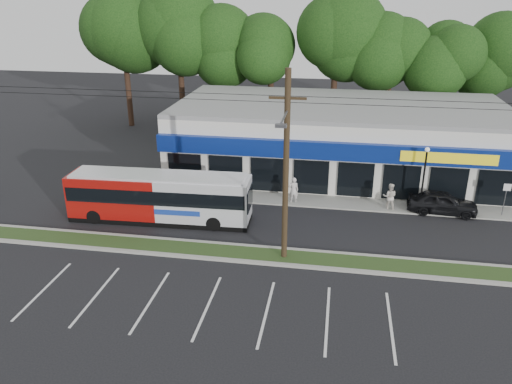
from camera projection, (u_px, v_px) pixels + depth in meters
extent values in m
plane|color=black|center=(225.00, 262.00, 26.28)|extent=(120.00, 120.00, 0.00)
cube|color=#263C18|center=(229.00, 252.00, 27.17)|extent=(40.00, 1.60, 0.12)
cube|color=#9E9E93|center=(226.00, 260.00, 26.39)|extent=(40.00, 0.25, 0.14)
cube|color=#9E9E93|center=(233.00, 245.00, 27.94)|extent=(40.00, 0.25, 0.14)
cube|color=#9E9E93|center=(327.00, 202.00, 33.70)|extent=(32.00, 2.20, 0.10)
cube|color=silver|center=(339.00, 139.00, 39.10)|extent=(25.00, 12.00, 5.00)
cube|color=navy|center=(338.00, 151.00, 33.05)|extent=(25.00, 0.50, 1.20)
cube|color=black|center=(336.00, 179.00, 33.98)|extent=(24.00, 0.12, 2.40)
cube|color=yellow|center=(449.00, 158.00, 31.72)|extent=(6.00, 0.06, 0.70)
cube|color=gray|center=(341.00, 105.00, 38.11)|extent=(25.00, 12.00, 0.30)
cylinder|color=black|center=(286.00, 170.00, 24.85)|extent=(0.30, 0.30, 10.00)
cube|color=black|center=(288.00, 98.00, 23.50)|extent=(1.80, 0.12, 0.12)
cylinder|color=#59595E|center=(284.00, 116.00, 22.63)|extent=(0.10, 2.40, 0.10)
cube|color=#59595E|center=(281.00, 126.00, 21.48)|extent=(0.50, 0.25, 0.15)
cylinder|color=black|center=(226.00, 94.00, 23.93)|extent=(50.00, 0.02, 0.02)
cylinder|color=black|center=(226.00, 100.00, 24.04)|extent=(50.00, 0.02, 0.02)
cylinder|color=black|center=(423.00, 181.00, 31.85)|extent=(0.12, 0.12, 4.00)
sphere|color=silver|center=(427.00, 150.00, 31.06)|extent=(0.30, 0.30, 0.30)
cylinder|color=#59595E|center=(504.00, 200.00, 31.23)|extent=(0.06, 0.06, 2.20)
cube|color=white|center=(507.00, 187.00, 30.85)|extent=(0.45, 0.04, 0.45)
cylinder|color=black|center=(130.00, 99.00, 51.45)|extent=(0.56, 0.56, 5.72)
sphere|color=black|center=(125.00, 43.00, 49.35)|extent=(6.76, 6.76, 6.76)
cylinder|color=black|center=(176.00, 101.00, 50.67)|extent=(0.56, 0.56, 5.72)
sphere|color=black|center=(173.00, 44.00, 48.57)|extent=(6.76, 6.76, 6.76)
cylinder|color=black|center=(224.00, 103.00, 49.89)|extent=(0.56, 0.56, 5.72)
sphere|color=black|center=(223.00, 45.00, 47.79)|extent=(6.76, 6.76, 6.76)
cylinder|color=black|center=(274.00, 105.00, 49.11)|extent=(0.56, 0.56, 5.72)
sphere|color=black|center=(275.00, 46.00, 47.01)|extent=(6.76, 6.76, 6.76)
cylinder|color=black|center=(325.00, 106.00, 48.34)|extent=(0.56, 0.56, 5.72)
sphere|color=black|center=(328.00, 47.00, 46.24)|extent=(6.76, 6.76, 6.76)
cylinder|color=black|center=(378.00, 108.00, 47.56)|extent=(0.56, 0.56, 5.72)
sphere|color=black|center=(383.00, 48.00, 45.46)|extent=(6.76, 6.76, 6.76)
cylinder|color=black|center=(432.00, 110.00, 46.78)|extent=(0.56, 0.56, 5.72)
sphere|color=black|center=(440.00, 49.00, 44.68)|extent=(6.76, 6.76, 6.76)
cylinder|color=black|center=(488.00, 112.00, 46.00)|extent=(0.56, 0.56, 5.72)
sphere|color=black|center=(500.00, 50.00, 43.90)|extent=(6.76, 6.76, 6.76)
cube|color=#980F0B|center=(116.00, 194.00, 30.93)|extent=(5.66, 2.53, 2.56)
cube|color=silver|center=(204.00, 198.00, 30.25)|extent=(5.66, 2.53, 2.56)
cube|color=black|center=(161.00, 217.00, 31.12)|extent=(11.23, 2.69, 0.33)
cube|color=black|center=(159.00, 191.00, 30.47)|extent=(11.01, 2.79, 0.88)
cube|color=black|center=(250.00, 198.00, 29.84)|extent=(0.13, 1.98, 1.30)
cube|color=#193899|center=(177.00, 213.00, 29.54)|extent=(2.79, 0.13, 0.33)
cube|color=silver|center=(158.00, 176.00, 30.09)|extent=(10.66, 2.48, 0.17)
cylinder|color=black|center=(94.00, 217.00, 30.54)|extent=(0.90, 0.29, 0.89)
cylinder|color=black|center=(108.00, 203.00, 32.46)|extent=(0.90, 0.29, 0.89)
cylinder|color=black|center=(214.00, 224.00, 29.63)|extent=(0.90, 0.29, 0.89)
cylinder|color=black|center=(221.00, 209.00, 31.54)|extent=(0.90, 0.29, 0.89)
imported|color=black|center=(442.00, 202.00, 31.85)|extent=(4.42, 2.04, 1.47)
imported|color=#A4A8AB|center=(114.00, 191.00, 33.85)|extent=(4.25, 1.76, 1.37)
imported|color=beige|center=(293.00, 190.00, 33.27)|extent=(0.75, 0.57, 1.84)
imported|color=silver|center=(390.00, 197.00, 32.30)|extent=(0.93, 0.75, 1.81)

